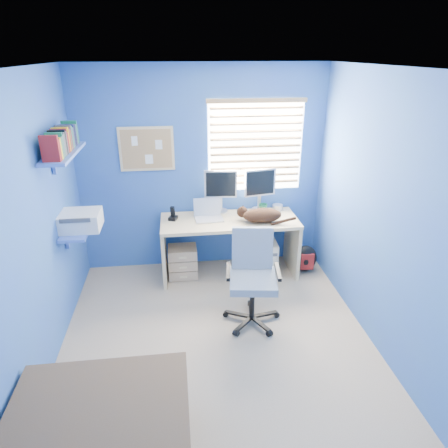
{
  "coord_description": "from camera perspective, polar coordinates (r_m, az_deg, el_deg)",
  "views": [
    {
      "loc": [
        -0.32,
        -3.13,
        2.62
      ],
      "look_at": [
        0.15,
        0.65,
        0.95
      ],
      "focal_mm": 32.0,
      "sensor_mm": 36.0,
      "label": 1
    }
  ],
  "objects": [
    {
      "name": "floor",
      "position": [
        4.09,
        -1.01,
        -16.12
      ],
      "size": [
        3.0,
        3.2,
        0.0
      ],
      "primitive_type": "cube",
      "color": "tan",
      "rests_on": "ground"
    },
    {
      "name": "ceiling",
      "position": [
        3.15,
        -1.35,
        21.5
      ],
      "size": [
        3.0,
        3.2,
        0.0
      ],
      "primitive_type": "cube",
      "color": "white",
      "rests_on": "wall_back"
    },
    {
      "name": "wall_back",
      "position": [
        4.94,
        -3.11,
        7.51
      ],
      "size": [
        3.0,
        0.01,
        2.5
      ],
      "primitive_type": "cube",
      "color": "blue",
      "rests_on": "ground"
    },
    {
      "name": "wall_front",
      "position": [
        2.08,
        3.69,
        -17.57
      ],
      "size": [
        3.0,
        0.01,
        2.5
      ],
      "primitive_type": "cube",
      "color": "blue",
      "rests_on": "ground"
    },
    {
      "name": "wall_left",
      "position": [
        3.62,
        -25.53,
        -1.03
      ],
      "size": [
        0.01,
        3.2,
        2.5
      ],
      "primitive_type": "cube",
      "color": "blue",
      "rests_on": "ground"
    },
    {
      "name": "wall_right",
      "position": [
        3.87,
        21.52,
        1.23
      ],
      "size": [
        0.01,
        3.2,
        2.5
      ],
      "primitive_type": "cube",
      "color": "blue",
      "rests_on": "ground"
    },
    {
      "name": "desk",
      "position": [
        4.97,
        0.76,
        -3.28
      ],
      "size": [
        1.65,
        0.65,
        0.74
      ],
      "primitive_type": "cube",
      "color": "#D3B881",
      "rests_on": "floor"
    },
    {
      "name": "laptop",
      "position": [
        4.77,
        -2.19,
        1.87
      ],
      "size": [
        0.35,
        0.29,
        0.22
      ],
      "primitive_type": "cube",
      "rotation": [
        0.0,
        0.0,
        0.08
      ],
      "color": "silver",
      "rests_on": "desk"
    },
    {
      "name": "monitor_left",
      "position": [
        4.95,
        -0.51,
        4.68
      ],
      "size": [
        0.41,
        0.17,
        0.54
      ],
      "primitive_type": "cube",
      "rotation": [
        0.0,
        0.0,
        -0.12
      ],
      "color": "silver",
      "rests_on": "desk"
    },
    {
      "name": "monitor_right",
      "position": [
        5.03,
        5.11,
        4.89
      ],
      "size": [
        0.42,
        0.2,
        0.54
      ],
      "primitive_type": "cube",
      "rotation": [
        0.0,
        0.0,
        0.2
      ],
      "color": "silver",
      "rests_on": "desk"
    },
    {
      "name": "phone",
      "position": [
        4.81,
        -7.33,
        1.56
      ],
      "size": [
        0.12,
        0.13,
        0.17
      ],
      "primitive_type": "cube",
      "rotation": [
        0.0,
        0.0,
        -0.35
      ],
      "color": "black",
      "rests_on": "desk"
    },
    {
      "name": "mug",
      "position": [
        5.06,
        5.61,
        2.33
      ],
      "size": [
        0.1,
        0.09,
        0.1
      ],
      "primitive_type": "imported",
      "color": "#197148",
      "rests_on": "desk"
    },
    {
      "name": "cd_spindle",
      "position": [
        5.13,
        7.66,
        2.37
      ],
      "size": [
        0.13,
        0.13,
        0.07
      ],
      "primitive_type": "cylinder",
      "color": "silver",
      "rests_on": "desk"
    },
    {
      "name": "cat",
      "position": [
        4.73,
        5.48,
        1.24
      ],
      "size": [
        0.52,
        0.41,
        0.17
      ],
      "primitive_type": "ellipsoid",
      "rotation": [
        0.0,
        0.0,
        -0.43
      ],
      "color": "black",
      "rests_on": "desk"
    },
    {
      "name": "tower_pc",
      "position": [
        5.09,
        6.18,
        -4.54
      ],
      "size": [
        0.2,
        0.44,
        0.45
      ],
      "primitive_type": "cube",
      "rotation": [
        0.0,
        0.0,
        -0.03
      ],
      "color": "beige",
      "rests_on": "floor"
    },
    {
      "name": "drawer_boxes",
      "position": [
        5.0,
        -5.9,
        -5.38
      ],
      "size": [
        0.35,
        0.28,
        0.41
      ],
      "primitive_type": "cube",
      "color": "tan",
      "rests_on": "floor"
    },
    {
      "name": "yellow_book",
      "position": [
        4.94,
        5.05,
        -6.81
      ],
      "size": [
        0.03,
        0.17,
        0.24
      ],
      "primitive_type": "cube",
      "color": "yellow",
      "rests_on": "floor"
    },
    {
      "name": "backpack",
      "position": [
        5.22,
        11.5,
        -4.82
      ],
      "size": [
        0.32,
        0.26,
        0.35
      ],
      "primitive_type": "ellipsoid",
      "rotation": [
        0.0,
        0.0,
        -0.11
      ],
      "color": "black",
      "rests_on": "floor"
    },
    {
      "name": "bed_corner",
      "position": [
        3.11,
        -16.86,
        -26.73
      ],
      "size": [
        1.11,
        0.79,
        0.53
      ],
      "primitive_type": "cube",
      "color": "brown",
      "rests_on": "floor"
    },
    {
      "name": "office_chair",
      "position": [
        4.16,
        4.05,
        -9.28
      ],
      "size": [
        0.64,
        0.64,
        0.97
      ],
      "color": "black",
      "rests_on": "floor"
    },
    {
      "name": "window_blinds",
      "position": [
        4.92,
        4.56,
        11.02
      ],
      "size": [
        1.15,
        0.05,
        1.1
      ],
      "color": "white",
      "rests_on": "ground"
    },
    {
      "name": "corkboard",
      "position": [
        4.84,
        -10.99,
        10.47
      ],
      "size": [
        0.64,
        0.02,
        0.52
      ],
      "color": "#D3B881",
      "rests_on": "ground"
    },
    {
      "name": "wall_shelves",
      "position": [
        4.19,
        -21.15,
        5.61
      ],
      "size": [
        0.42,
        0.9,
        1.05
      ],
      "color": "#4B6DCC",
      "rests_on": "ground"
    }
  ]
}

